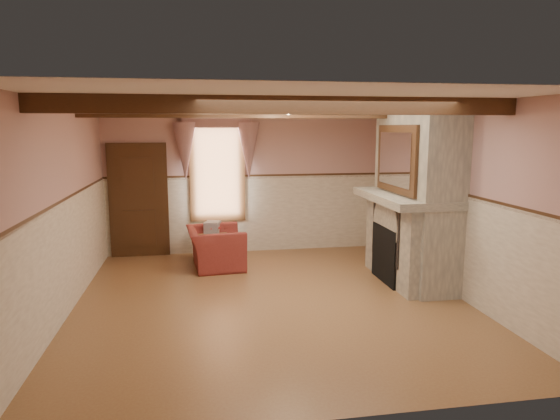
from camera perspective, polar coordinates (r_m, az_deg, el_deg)
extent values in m
cube|color=brown|center=(7.26, -1.02, -10.34)|extent=(5.50, 6.00, 0.01)
cube|color=silver|center=(6.85, -1.09, 12.30)|extent=(5.50, 6.00, 0.01)
cube|color=tan|center=(9.87, -3.67, 3.26)|extent=(5.50, 0.02, 2.80)
cube|color=tan|center=(4.04, 5.39, -5.80)|extent=(5.50, 0.02, 2.80)
cube|color=tan|center=(7.06, -23.71, 0.01)|extent=(0.02, 6.00, 2.80)
cube|color=tan|center=(7.81, 19.32, 1.12)|extent=(0.02, 6.00, 2.80)
cube|color=black|center=(8.21, 12.32, -4.95)|extent=(0.20, 0.95, 0.90)
imported|color=maroon|center=(8.91, -7.38, -4.31)|extent=(1.04, 1.16, 0.71)
cylinder|color=brown|center=(9.30, -7.78, -4.23)|extent=(0.58, 0.58, 0.55)
cube|color=#B7AD8C|center=(9.24, -7.72, -1.93)|extent=(0.34, 0.38, 0.20)
cube|color=white|center=(9.71, -7.86, -3.50)|extent=(0.71, 0.24, 0.60)
imported|color=brown|center=(8.02, 14.47, 2.01)|extent=(0.35, 0.35, 0.09)
cube|color=black|center=(8.84, 12.09, 3.14)|extent=(0.14, 0.24, 0.20)
cylinder|color=gold|center=(8.55, 12.87, 3.17)|extent=(0.11, 0.11, 0.28)
cylinder|color=#B0151A|center=(7.67, 15.65, 1.91)|extent=(0.06, 0.06, 0.16)
cylinder|color=yellow|center=(7.53, 16.15, 1.60)|extent=(0.06, 0.06, 0.12)
cube|color=gray|center=(8.20, 15.31, 1.68)|extent=(0.85, 2.00, 2.80)
cube|color=gray|center=(8.13, 14.14, 1.38)|extent=(1.05, 2.05, 0.12)
cube|color=silver|center=(7.99, 13.10, 5.69)|extent=(0.06, 1.44, 1.04)
cube|color=black|center=(9.86, -15.84, 0.86)|extent=(1.10, 0.10, 2.10)
cube|color=white|center=(9.77, -7.18, 4.62)|extent=(1.06, 0.08, 2.02)
cube|color=gray|center=(9.65, -7.23, 8.13)|extent=(1.30, 0.14, 1.40)
cube|color=black|center=(5.66, 0.77, 11.89)|extent=(5.50, 0.18, 0.20)
cube|color=black|center=(8.03, -2.39, 11.15)|extent=(5.50, 0.18, 0.20)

